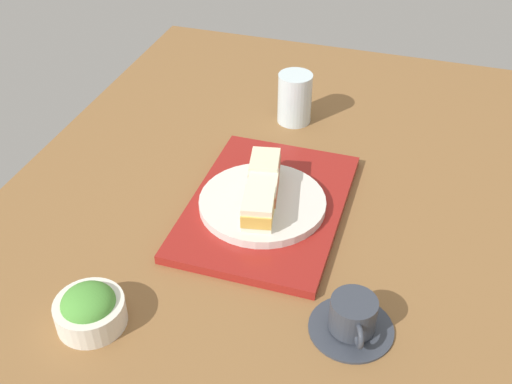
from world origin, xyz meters
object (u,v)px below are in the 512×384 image
object	(u,v)px
sandwich_near	(266,170)
drinking_glass	(295,98)
salad_bowl	(90,309)
coffee_cup	(353,318)
sandwich_plate	(262,203)
sandwich_far	(258,209)
sandwich_middle	(263,189)

from	to	relation	value
sandwich_near	drinking_glass	xyz separation A→B (cm)	(-28.45, -1.99, -0.17)
salad_bowl	coffee_cup	bearing A→B (deg)	105.40
coffee_cup	drinking_glass	bearing A→B (deg)	-157.05
sandwich_near	salad_bowl	xyz separation A→B (cm)	(38.57, -16.20, -2.93)
sandwich_plate	salad_bowl	size ratio (longest dim) A/B	2.18
sandwich_far	salad_bowl	distance (cm)	32.81
sandwich_far	coffee_cup	xyz separation A→B (cm)	(16.70, 20.01, -3.15)
sandwich_middle	salad_bowl	distance (cm)	37.19
sandwich_far	sandwich_near	bearing A→B (deg)	-170.36
sandwich_middle	salad_bowl	world-z (taller)	sandwich_middle
sandwich_near	drinking_glass	world-z (taller)	drinking_glass
sandwich_plate	sandwich_middle	bearing A→B (deg)	-90.00
drinking_glass	salad_bowl	bearing A→B (deg)	-11.97
sandwich_near	salad_bowl	world-z (taller)	sandwich_near
sandwich_middle	coffee_cup	xyz separation A→B (cm)	(22.39, 20.97, -3.06)
coffee_cup	sandwich_near	bearing A→B (deg)	-141.99
sandwich_middle	sandwich_plate	bearing A→B (deg)	90.00
sandwich_plate	sandwich_near	world-z (taller)	sandwich_near
sandwich_plate	drinking_glass	distance (cm)	34.42
sandwich_middle	sandwich_far	world-z (taller)	sandwich_far
sandwich_plate	salad_bowl	world-z (taller)	salad_bowl
sandwich_middle	sandwich_far	size ratio (longest dim) A/B	1.00
sandwich_far	salad_bowl	xyz separation A→B (cm)	(27.20, -18.13, -2.75)
salad_bowl	sandwich_middle	bearing A→B (deg)	152.44
sandwich_near	salad_bowl	size ratio (longest dim) A/B	0.81
salad_bowl	drinking_glass	bearing A→B (deg)	168.03
sandwich_far	coffee_cup	world-z (taller)	sandwich_far
sandwich_plate	sandwich_middle	xyz separation A→B (cm)	(0.00, -0.00, 3.12)
sandwich_plate	salad_bowl	distance (cm)	37.10
sandwich_far	coffee_cup	size ratio (longest dim) A/B	0.68
coffee_cup	drinking_glass	distance (cm)	61.46
sandwich_near	sandwich_middle	xyz separation A→B (cm)	(5.68, 0.97, -0.27)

